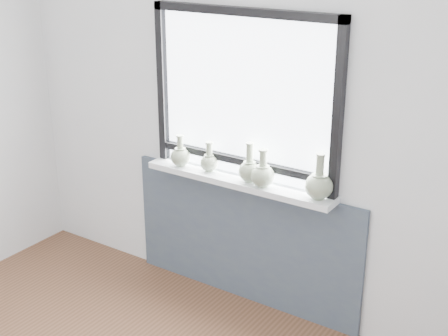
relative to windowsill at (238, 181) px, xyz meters
The scene contains 9 objects.
back_wall 0.43m from the windowsill, 90.00° to the left, with size 3.60×0.02×2.60m, color silver.
apron_panel 0.46m from the windowsill, 90.00° to the left, with size 1.70×0.03×0.86m, color #404E56.
windowsill is the anchor object (origin of this frame).
window 0.56m from the windowsill, 90.00° to the left, with size 1.30×0.06×1.05m.
vase_a 0.45m from the windowsill, behind, with size 0.13×0.13×0.21m.
vase_b 0.24m from the windowsill, behind, with size 0.12×0.12×0.20m.
vase_c 0.13m from the windowsill, ahead, with size 0.14×0.14×0.25m.
vase_d 0.22m from the windowsill, ahead, with size 0.15×0.15×0.24m.
vase_e 0.57m from the windowsill, ahead, with size 0.17×0.17×0.28m.
Camera 1 is at (1.95, -1.39, 2.36)m, focal length 50.00 mm.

